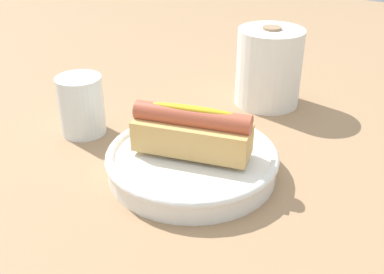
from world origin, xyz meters
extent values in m
plane|color=#9E7A56|center=(0.00, 0.00, 0.00)|extent=(2.40, 2.40, 0.00)
cylinder|color=white|center=(0.01, 0.01, 0.01)|extent=(0.22, 0.22, 0.03)
torus|color=white|center=(0.01, 0.01, 0.03)|extent=(0.23, 0.23, 0.01)
cube|color=tan|center=(0.01, 0.01, 0.05)|extent=(0.16, 0.09, 0.04)
cylinder|color=#BC563D|center=(0.01, 0.01, 0.08)|extent=(0.15, 0.06, 0.03)
ellipsoid|color=gold|center=(0.01, 0.01, 0.09)|extent=(0.11, 0.04, 0.01)
cylinder|color=white|center=(-0.19, 0.02, 0.04)|extent=(0.07, 0.07, 0.09)
cylinder|color=silver|center=(-0.19, 0.02, 0.02)|extent=(0.06, 0.06, 0.04)
cylinder|color=white|center=(0.00, 0.27, 0.07)|extent=(0.11, 0.11, 0.13)
cylinder|color=#997A5B|center=(0.00, 0.27, 0.13)|extent=(0.03, 0.03, 0.00)
camera|label=1|loc=(0.29, -0.42, 0.33)|focal=42.90mm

